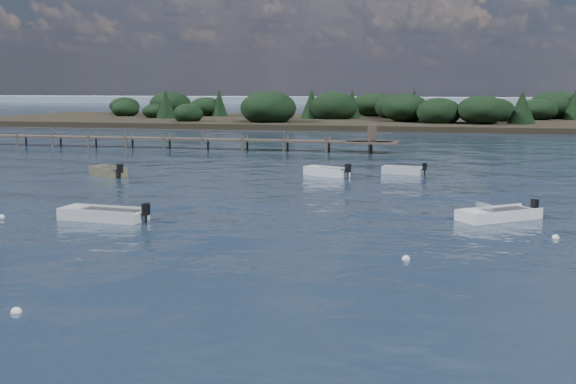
% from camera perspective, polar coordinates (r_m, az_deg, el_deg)
% --- Properties ---
extents(ground, '(400.00, 400.00, 0.00)m').
position_cam_1_polar(ground, '(83.43, 4.87, 3.92)').
color(ground, '#142030').
rests_on(ground, ground).
extents(tender_far_grey_b, '(3.32, 1.62, 1.12)m').
position_cam_1_polar(tender_far_grey_b, '(54.27, 9.03, 1.59)').
color(tender_far_grey_b, '#B0B5B8').
rests_on(tender_far_grey_b, ground).
extents(dinghy_mid_white_b, '(4.26, 3.84, 1.12)m').
position_cam_1_polar(dinghy_mid_white_b, '(36.88, 16.29, -1.87)').
color(dinghy_mid_white_b, silver).
rests_on(dinghy_mid_white_b, ground).
extents(dinghy_mid_grey, '(4.67, 1.95, 1.17)m').
position_cam_1_polar(dinghy_mid_grey, '(36.49, -14.38, -1.89)').
color(dinghy_mid_grey, '#B0B5B8').
rests_on(dinghy_mid_grey, ground).
extents(tender_far_grey, '(3.71, 3.41, 1.30)m').
position_cam_1_polar(tender_far_grey, '(54.14, -14.02, 1.46)').
color(tender_far_grey, '#686345').
rests_on(tender_far_grey, ground).
extents(tender_far_white, '(3.68, 2.60, 1.26)m').
position_cam_1_polar(tender_far_white, '(52.56, 3.07, 1.49)').
color(tender_far_white, silver).
rests_on(tender_far_white, ground).
extents(buoy_a, '(0.32, 0.32, 0.32)m').
position_cam_1_polar(buoy_a, '(22.64, -20.67, -8.89)').
color(buoy_a, silver).
rests_on(buoy_a, ground).
extents(buoy_b, '(0.32, 0.32, 0.32)m').
position_cam_1_polar(buoy_b, '(27.78, 9.31, -5.27)').
color(buoy_b, silver).
rests_on(buoy_b, ground).
extents(buoy_c, '(0.32, 0.32, 0.32)m').
position_cam_1_polar(buoy_c, '(38.73, -21.70, -1.87)').
color(buoy_c, silver).
rests_on(buoy_c, ground).
extents(buoy_d, '(0.32, 0.32, 0.32)m').
position_cam_1_polar(buoy_d, '(33.23, 20.39, -3.43)').
color(buoy_d, silver).
rests_on(buoy_d, ground).
extents(jetty, '(64.50, 3.20, 3.40)m').
position_cam_1_polar(jetty, '(78.23, -12.48, 4.18)').
color(jetty, '#4C4138').
rests_on(jetty, ground).
extents(far_headland, '(190.00, 40.00, 5.80)m').
position_cam_1_polar(far_headland, '(123.02, 19.38, 5.84)').
color(far_headland, black).
rests_on(far_headland, ground).
extents(distant_haze, '(280.00, 20.00, 2.40)m').
position_cam_1_polar(distant_haze, '(272.27, -8.80, 6.97)').
color(distant_haze, '#8190A0').
rests_on(distant_haze, ground).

